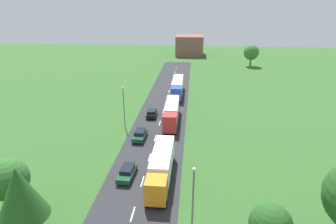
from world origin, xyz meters
TOP-DOWN VIEW (x-y plane):
  - road at (0.00, 24.50)m, footprint 10.00×140.00m
  - lane_marking_centre at (0.00, 21.83)m, footprint 0.16×124.39m
  - truck_lead at (2.42, 14.93)m, footprint 2.56×12.09m
  - truck_second at (2.22, 34.35)m, footprint 2.67×12.59m
  - truck_third at (2.29, 52.28)m, footprint 2.63×13.67m
  - car_second at (-2.19, 15.08)m, footprint 2.03×4.65m
  - car_third at (-2.57, 26.55)m, footprint 2.03×4.58m
  - car_fourth at (-2.01, 36.83)m, footprint 1.98×4.12m
  - lamppost_lead at (6.54, 4.70)m, footprint 0.36×0.36m
  - lamppost_second at (-6.31, 31.40)m, footprint 0.36×0.36m
  - tree_birch at (-13.34, 7.27)m, footprint 4.59×4.59m
  - tree_maple at (26.67, 89.44)m, footprint 5.41×5.41m
  - tree_elm at (-9.90, 4.13)m, footprint 4.92×4.92m
  - distant_building at (4.05, 111.75)m, footprint 11.71×12.41m

SIDE VIEW (x-z plane):
  - road at x=0.00m, z-range 0.00..0.06m
  - lane_marking_centre at x=0.00m, z-range 0.06..0.07m
  - car_second at x=-2.19m, z-range 0.10..1.56m
  - car_fourth at x=-2.01m, z-range 0.09..1.64m
  - car_third at x=-2.57m, z-range 0.09..1.67m
  - truck_lead at x=2.42m, z-range 0.32..3.97m
  - truck_second at x=2.22m, z-range 0.35..4.00m
  - truck_third at x=2.29m, z-range 0.35..4.09m
  - distant_building at x=4.05m, z-range 0.00..8.33m
  - tree_birch at x=-13.34m, z-range 0.96..7.53m
  - lamppost_second at x=-6.31m, z-range 0.47..8.22m
  - lamppost_lead at x=6.54m, z-range 0.48..8.88m
  - tree_maple at x=26.67m, z-range 1.16..8.92m
  - tree_elm at x=-9.90m, z-range 1.16..8.92m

